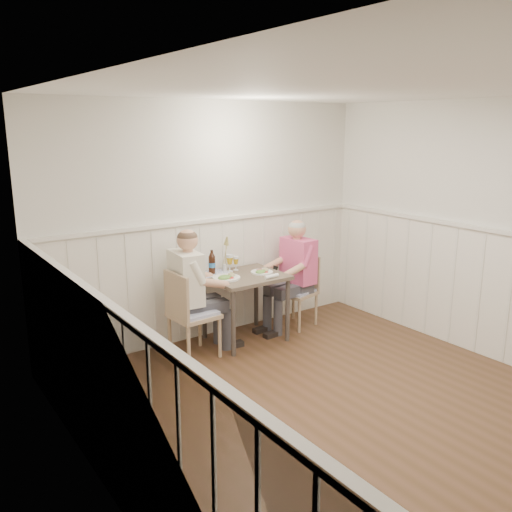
% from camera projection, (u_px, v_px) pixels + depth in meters
% --- Properties ---
extents(ground_plane, '(4.50, 4.50, 0.00)m').
position_uv_depth(ground_plane, '(351.00, 414.00, 4.50)').
color(ground_plane, '#4A311B').
extents(room_shell, '(4.04, 4.54, 2.60)m').
position_uv_depth(room_shell, '(359.00, 235.00, 4.14)').
color(room_shell, silver).
rests_on(room_shell, ground).
extents(wainscot, '(4.00, 4.49, 1.34)m').
position_uv_depth(wainscot, '(299.00, 313.00, 4.88)').
color(wainscot, silver).
rests_on(wainscot, ground).
extents(dining_table, '(0.81, 0.70, 0.75)m').
position_uv_depth(dining_table, '(246.00, 284.00, 5.92)').
color(dining_table, brown).
rests_on(dining_table, ground).
extents(chair_right, '(0.48, 0.48, 0.84)m').
position_uv_depth(chair_right, '(299.00, 288.00, 6.43)').
color(chair_right, '#9F7E5D').
rests_on(chair_right, ground).
extents(chair_left, '(0.46, 0.46, 0.92)m').
position_uv_depth(chair_left, '(189.00, 311.00, 5.48)').
color(chair_left, '#9F7E5D').
rests_on(chair_left, ground).
extents(man_in_pink, '(0.62, 0.43, 1.30)m').
position_uv_depth(man_in_pink, '(295.00, 282.00, 6.35)').
color(man_in_pink, '#3F3F47').
rests_on(man_in_pink, ground).
extents(diner_cream, '(0.65, 0.45, 1.35)m').
position_uv_depth(diner_cream, '(190.00, 302.00, 5.57)').
color(diner_cream, '#3F3F47').
rests_on(diner_cream, ground).
extents(plate_man, '(0.25, 0.25, 0.06)m').
position_uv_depth(plate_man, '(262.00, 271.00, 5.96)').
color(plate_man, white).
rests_on(plate_man, dining_table).
extents(plate_diner, '(0.29, 0.29, 0.07)m').
position_uv_depth(plate_diner, '(226.00, 277.00, 5.72)').
color(plate_diner, white).
rests_on(plate_diner, dining_table).
extents(beer_glass_a, '(0.06, 0.06, 0.16)m').
position_uv_depth(beer_glass_a, '(236.00, 261.00, 6.05)').
color(beer_glass_a, silver).
rests_on(beer_glass_a, dining_table).
extents(beer_glass_b, '(0.08, 0.08, 0.20)m').
position_uv_depth(beer_glass_b, '(230.00, 260.00, 5.99)').
color(beer_glass_b, silver).
rests_on(beer_glass_b, dining_table).
extents(beer_bottle, '(0.08, 0.08, 0.27)m').
position_uv_depth(beer_bottle, '(212.00, 263.00, 5.90)').
color(beer_bottle, black).
rests_on(beer_bottle, dining_table).
extents(rolled_napkin, '(0.18, 0.06, 0.04)m').
position_uv_depth(rolled_napkin, '(272.00, 276.00, 5.76)').
color(rolled_napkin, white).
rests_on(rolled_napkin, dining_table).
extents(grass_vase, '(0.05, 0.05, 0.42)m').
position_uv_depth(grass_vase, '(225.00, 255.00, 5.97)').
color(grass_vase, silver).
rests_on(grass_vase, dining_table).
extents(gingham_mat, '(0.33, 0.26, 0.01)m').
position_uv_depth(gingham_mat, '(213.00, 273.00, 5.94)').
color(gingham_mat, '#57619D').
rests_on(gingham_mat, dining_table).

